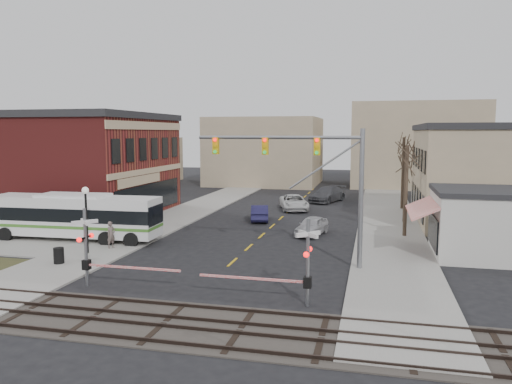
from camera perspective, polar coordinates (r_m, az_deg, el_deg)
ground at (r=28.55m, az=-3.83°, el=-9.01°), size 160.00×160.00×0.00m
sidewalk_west at (r=50.09m, az=-7.46°, el=-2.12°), size 5.00×60.00×0.12m
sidewalk_east at (r=46.89m, az=14.83°, el=-2.90°), size 5.00×60.00×0.12m
ballast_strip at (r=21.42m, az=-10.37°, el=-14.49°), size 160.00×5.00×0.06m
rail_tracks at (r=21.39m, az=-10.38°, el=-14.27°), size 160.00×3.91×0.14m
brick_building at (r=55.03m, az=-26.40°, el=3.00°), size 30.40×15.40×9.60m
awning_shop at (r=34.59m, az=26.25°, el=-3.24°), size 9.74×6.20×4.30m
tree_east_a at (r=38.54m, az=16.75°, el=0.14°), size 0.28×0.28×6.75m
tree_east_b at (r=44.53m, az=16.69°, el=0.71°), size 0.28×0.28×6.30m
tree_east_c at (r=52.46m, az=16.44°, el=2.09°), size 0.28×0.28×7.20m
transit_bus at (r=38.33m, az=-20.05°, el=-2.55°), size 12.60×3.25×3.22m
traffic_signal_mast at (r=28.56m, az=6.61°, el=2.64°), size 9.65×0.30×8.00m
rr_crossing_west at (r=26.60m, az=-18.09°, el=-6.14°), size 5.60×1.36×4.00m
rr_crossing_east at (r=22.64m, az=4.86°, el=-8.07°), size 5.60×1.36×4.00m
street_lamp at (r=33.33m, az=-18.87°, el=-1.51°), size 0.44×0.44×4.26m
trash_bin at (r=31.76m, az=-21.61°, el=-6.76°), size 0.60×0.60×0.93m
car_a at (r=38.35m, az=6.39°, el=-3.86°), size 2.52×4.40×1.41m
car_b at (r=44.31m, az=0.42°, el=-2.38°), size 2.41×4.51×1.41m
car_c at (r=50.55m, az=4.34°, el=-1.20°), size 3.96×5.96×1.52m
car_d at (r=56.88m, az=8.14°, el=-0.26°), size 4.36×6.37×1.71m
pedestrian_near at (r=34.70m, az=-16.23°, el=-4.71°), size 0.62×0.76×1.79m
pedestrian_far at (r=38.41m, az=-16.98°, el=-3.67°), size 1.05×1.08×1.75m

